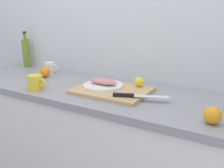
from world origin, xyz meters
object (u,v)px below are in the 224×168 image
at_px(chef_knife, 134,96).
at_px(coffee_mug_0, 35,83).
at_px(cutting_board, 112,91).
at_px(olive_oil_bottle, 26,52).
at_px(white_plate, 103,85).
at_px(fish_fillet, 103,81).
at_px(coffee_mug_2, 50,68).
at_px(lemon_0, 139,82).
at_px(orange_0, 45,72).

height_order(chef_knife, coffee_mug_0, coffee_mug_0).
height_order(cutting_board, olive_oil_bottle, olive_oil_bottle).
xyz_separation_m(white_plate, fish_fillet, (0.00, 0.00, 0.03)).
relative_size(cutting_board, white_plate, 1.74).
distance_m(cutting_board, coffee_mug_0, 0.46).
bearing_deg(coffee_mug_2, lemon_0, -3.62).
relative_size(cutting_board, fish_fillet, 2.32).
height_order(white_plate, coffee_mug_0, coffee_mug_0).
bearing_deg(white_plate, fish_fillet, 0.00).
bearing_deg(chef_knife, lemon_0, 84.83).
relative_size(coffee_mug_2, orange_0, 1.55).
bearing_deg(olive_oil_bottle, lemon_0, -6.94).
height_order(white_plate, fish_fillet, fish_fillet).
height_order(lemon_0, orange_0, lemon_0).
distance_m(fish_fillet, coffee_mug_0, 0.40).
bearing_deg(cutting_board, olive_oil_bottle, 165.43).
height_order(coffee_mug_0, orange_0, coffee_mug_0).
xyz_separation_m(white_plate, olive_oil_bottle, (-0.93, 0.25, 0.10)).
bearing_deg(lemon_0, white_plate, -149.13).
relative_size(fish_fillet, chef_knife, 0.64).
relative_size(fish_fillet, orange_0, 2.41).
height_order(cutting_board, lemon_0, lemon_0).
xyz_separation_m(white_plate, coffee_mug_0, (-0.35, -0.20, 0.02)).
bearing_deg(coffee_mug_2, coffee_mug_0, -57.36).
distance_m(white_plate, lemon_0, 0.22).
xyz_separation_m(cutting_board, coffee_mug_2, (-0.65, 0.17, 0.03)).
bearing_deg(fish_fillet, white_plate, 0.00).
bearing_deg(olive_oil_bottle, white_plate, -14.81).
bearing_deg(chef_knife, coffee_mug_2, 142.15).
bearing_deg(coffee_mug_2, olive_oil_bottle, 166.01).
height_order(fish_fillet, orange_0, orange_0).
bearing_deg(lemon_0, chef_knife, -73.93).
bearing_deg(white_plate, cutting_board, -11.40).
bearing_deg(olive_oil_bottle, orange_0, -25.64).
xyz_separation_m(olive_oil_bottle, orange_0, (0.41, -0.20, -0.09)).
bearing_deg(coffee_mug_0, olive_oil_bottle, 142.45).
distance_m(cutting_board, fish_fillet, 0.08).
bearing_deg(white_plate, lemon_0, 30.87).
height_order(white_plate, chef_knife, chef_knife).
height_order(cutting_board, coffee_mug_0, coffee_mug_0).
bearing_deg(chef_knife, coffee_mug_0, 169.76).
distance_m(lemon_0, coffee_mug_2, 0.77).
bearing_deg(lemon_0, coffee_mug_2, 176.38).
height_order(lemon_0, coffee_mug_0, coffee_mug_0).
distance_m(coffee_mug_2, orange_0, 0.12).
distance_m(olive_oil_bottle, coffee_mug_2, 0.37).
height_order(white_plate, orange_0, orange_0).
relative_size(lemon_0, orange_0, 0.76).
bearing_deg(coffee_mug_2, white_plate, -15.30).
bearing_deg(orange_0, white_plate, -5.60).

